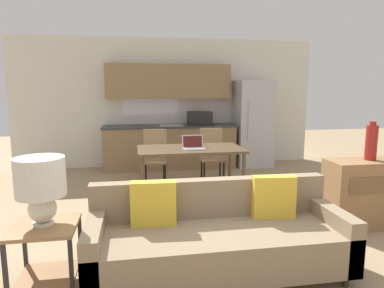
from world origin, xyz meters
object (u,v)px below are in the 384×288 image
at_px(refrigerator, 253,124).
at_px(credenza, 368,193).
at_px(laptop, 193,145).
at_px(couch, 217,237).
at_px(dining_table, 190,152).
at_px(side_table, 46,247).
at_px(dining_chair_far_right, 212,153).
at_px(table_lamp, 41,183).
at_px(vase, 371,142).
at_px(dining_chair_far_left, 155,155).

relative_size(refrigerator, credenza, 1.80).
bearing_deg(laptop, couch, -95.87).
bearing_deg(dining_table, couch, -93.36).
bearing_deg(side_table, dining_chair_far_right, 55.68).
xyz_separation_m(table_lamp, vase, (3.49, 0.78, 0.12)).
bearing_deg(laptop, table_lamp, -127.61).
bearing_deg(couch, dining_table, 86.64).
xyz_separation_m(couch, dining_chair_far_right, (0.65, 3.01, 0.18)).
distance_m(refrigerator, dining_chair_far_left, 2.50).
bearing_deg(credenza, dining_chair_far_right, 121.73).
xyz_separation_m(table_lamp, dining_chair_far_left, (1.08, 3.03, -0.39)).
distance_m(table_lamp, dining_chair_far_right, 3.70).
bearing_deg(vase, dining_chair_far_right, 121.85).
xyz_separation_m(dining_table, vase, (1.91, -1.50, 0.33)).
bearing_deg(credenza, side_table, -167.31).
bearing_deg(laptop, vase, -38.83).
distance_m(credenza, laptop, 2.40).
height_order(table_lamp, credenza, table_lamp).
xyz_separation_m(couch, laptop, (0.17, 2.19, 0.47)).
relative_size(dining_table, dining_chair_far_right, 1.67).
bearing_deg(table_lamp, side_table, -65.41).
xyz_separation_m(refrigerator, table_lamp, (-3.26, -4.19, -0.00)).
xyz_separation_m(dining_chair_far_left, laptop, (0.53, -0.82, 0.29)).
xyz_separation_m(dining_table, dining_chair_far_right, (0.51, 0.76, -0.18)).
height_order(couch, dining_chair_far_left, dining_chair_far_left).
height_order(refrigerator, dining_table, refrigerator).
height_order(dining_table, credenza, credenza).
bearing_deg(credenza, dining_table, 141.74).
relative_size(refrigerator, dining_chair_far_left, 1.91).
height_order(refrigerator, dining_chair_far_left, refrigerator).
distance_m(dining_chair_far_left, laptop, 1.02).
xyz_separation_m(side_table, laptop, (1.61, 2.23, 0.42)).
bearing_deg(refrigerator, laptop, -129.64).
bearing_deg(refrigerator, dining_table, -131.19).
bearing_deg(couch, credenza, 19.95).
xyz_separation_m(refrigerator, vase, (0.23, -3.42, 0.12)).
xyz_separation_m(refrigerator, credenza, (0.23, -3.43, -0.50)).
height_order(credenza, dining_chair_far_right, dining_chair_far_right).
xyz_separation_m(vase, dining_chair_far_left, (-2.41, 2.25, -0.51)).
relative_size(vase, dining_chair_far_left, 0.48).
bearing_deg(side_table, refrigerator, 52.37).
bearing_deg(vase, dining_table, 141.96).
bearing_deg(vase, refrigerator, 93.90).
height_order(refrigerator, laptop, refrigerator).
relative_size(side_table, table_lamp, 1.03).
xyz_separation_m(couch, dining_chair_far_left, (-0.36, 3.01, 0.18)).
relative_size(refrigerator, side_table, 3.20).
distance_m(vase, laptop, 2.37).
bearing_deg(refrigerator, couch, -113.48).
bearing_deg(vase, dining_chair_far_left, 136.94).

